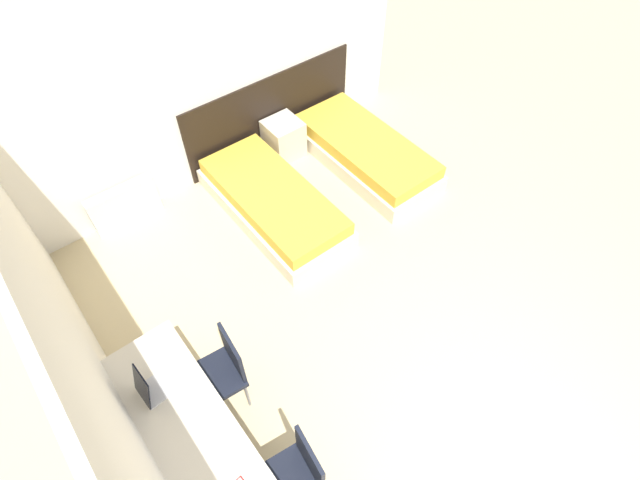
{
  "coord_description": "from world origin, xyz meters",
  "views": [
    {
      "loc": [
        -1.85,
        0.08,
        4.26
      ],
      "look_at": [
        0.0,
        2.44,
        0.55
      ],
      "focal_mm": 28.0,
      "sensor_mm": 36.0,
      "label": 1
    }
  ],
  "objects_px": {
    "bed_near_window": "(273,202)",
    "chair_near_notebook": "(295,475)",
    "bed_near_door": "(365,152)",
    "nightstand": "(284,139)",
    "chair_near_laptop": "(221,370)",
    "laptop": "(155,386)"
  },
  "relations": [
    {
      "from": "bed_near_door",
      "to": "nightstand",
      "type": "bearing_deg",
      "value": 132.19
    },
    {
      "from": "chair_near_laptop",
      "to": "chair_near_notebook",
      "type": "distance_m",
      "value": 0.99
    },
    {
      "from": "bed_near_window",
      "to": "chair_near_notebook",
      "type": "xyz_separation_m",
      "value": [
        -1.54,
        -2.52,
        0.33
      ]
    },
    {
      "from": "bed_near_window",
      "to": "laptop",
      "type": "distance_m",
      "value": 2.59
    },
    {
      "from": "bed_near_window",
      "to": "laptop",
      "type": "bearing_deg",
      "value": -143.39
    },
    {
      "from": "bed_near_window",
      "to": "chair_near_notebook",
      "type": "relative_size",
      "value": 2.18
    },
    {
      "from": "bed_near_window",
      "to": "bed_near_door",
      "type": "relative_size",
      "value": 1.0
    },
    {
      "from": "nightstand",
      "to": "chair_near_notebook",
      "type": "distance_m",
      "value": 3.97
    },
    {
      "from": "nightstand",
      "to": "chair_near_laptop",
      "type": "distance_m",
      "value": 3.2
    },
    {
      "from": "bed_near_window",
      "to": "chair_near_laptop",
      "type": "xyz_separation_m",
      "value": [
        -1.54,
        -1.52,
        0.33
      ]
    },
    {
      "from": "bed_near_door",
      "to": "chair_near_laptop",
      "type": "distance_m",
      "value": 3.3
    },
    {
      "from": "bed_near_window",
      "to": "nightstand",
      "type": "height_order",
      "value": "nightstand"
    },
    {
      "from": "bed_near_door",
      "to": "laptop",
      "type": "xyz_separation_m",
      "value": [
        -3.39,
        -1.49,
        0.65
      ]
    },
    {
      "from": "bed_near_door",
      "to": "laptop",
      "type": "distance_m",
      "value": 3.76
    },
    {
      "from": "bed_near_door",
      "to": "chair_near_notebook",
      "type": "relative_size",
      "value": 2.18
    },
    {
      "from": "chair_near_notebook",
      "to": "nightstand",
      "type": "bearing_deg",
      "value": 63.55
    },
    {
      "from": "bed_near_window",
      "to": "bed_near_door",
      "type": "distance_m",
      "value": 1.38
    },
    {
      "from": "laptop",
      "to": "bed_near_window",
      "type": "bearing_deg",
      "value": 33.44
    },
    {
      "from": "chair_near_laptop",
      "to": "nightstand",
      "type": "bearing_deg",
      "value": 51.66
    },
    {
      "from": "chair_near_notebook",
      "to": "laptop",
      "type": "distance_m",
      "value": 1.17
    },
    {
      "from": "nightstand",
      "to": "chair_near_laptop",
      "type": "xyz_separation_m",
      "value": [
        -2.23,
        -2.28,
        0.26
      ]
    },
    {
      "from": "chair_near_laptop",
      "to": "chair_near_notebook",
      "type": "height_order",
      "value": "same"
    }
  ]
}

